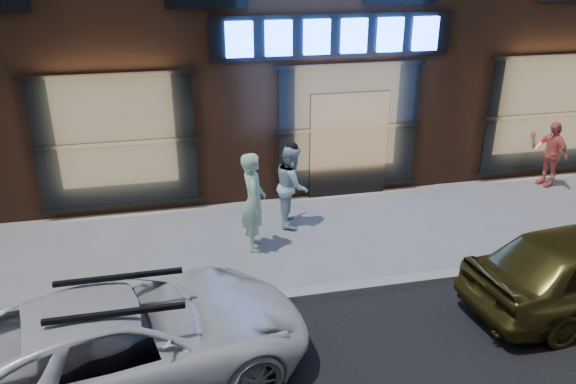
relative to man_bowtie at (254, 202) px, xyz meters
The scene contains 6 objects.
ground 3.26m from the man_bowtie, 36.37° to the right, with size 90.00×90.00×0.00m, color slate.
curb 3.24m from the man_bowtie, 36.37° to the right, with size 60.00×0.25×0.12m, color gray.
man_bowtie is the anchor object (origin of this frame).
man_cap 1.28m from the man_bowtie, 43.08° to the left, with size 0.82×0.64×1.69m, color silver.
passerby 7.58m from the man_bowtie, 12.01° to the left, with size 0.92×0.38×1.58m, color #EC6F61.
white_suv 3.98m from the man_bowtie, 123.85° to the right, with size 2.22×4.81×1.34m, color silver.
Camera 1 is at (-3.94, -7.52, 5.22)m, focal length 35.00 mm.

